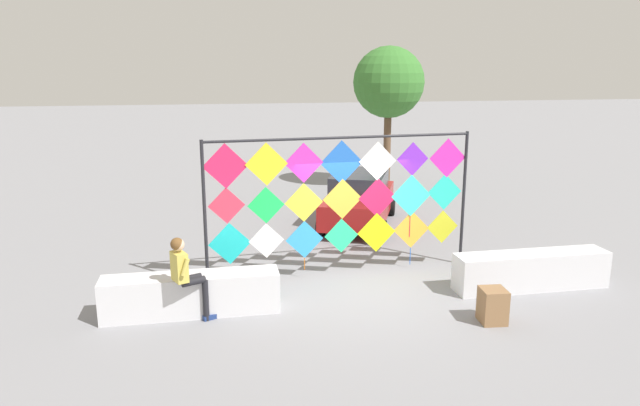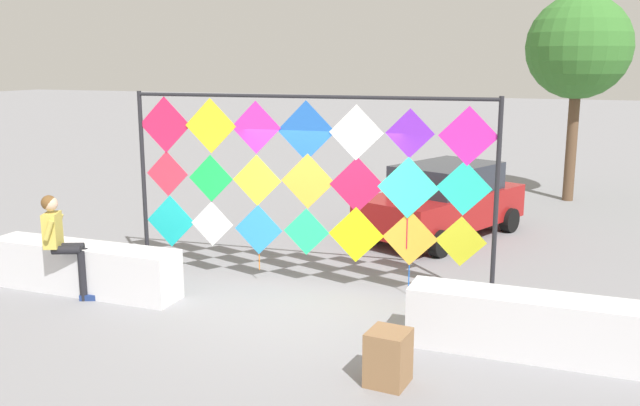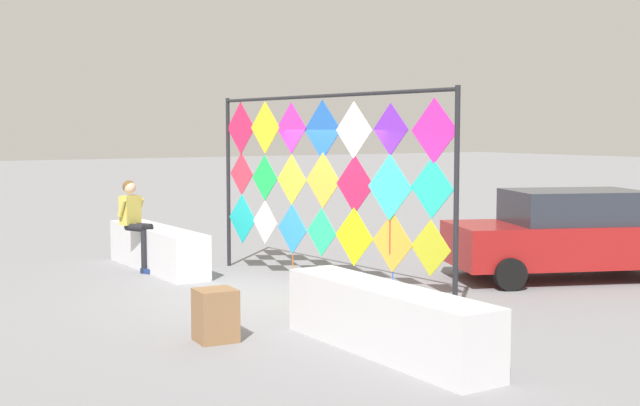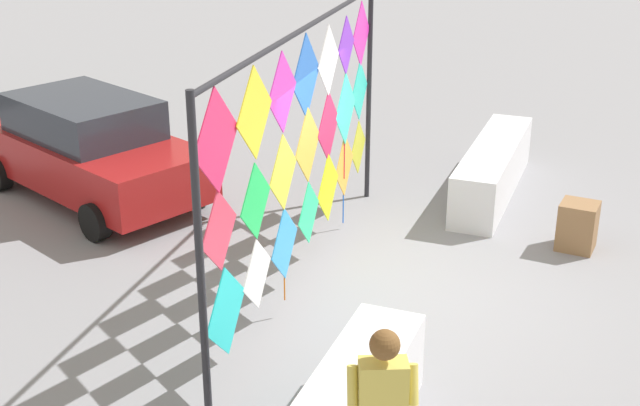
{
  "view_description": "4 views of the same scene",
  "coord_description": "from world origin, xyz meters",
  "px_view_note": "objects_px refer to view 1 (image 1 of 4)",
  "views": [
    {
      "loc": [
        -2.96,
        -10.65,
        4.49
      ],
      "look_at": [
        -0.84,
        0.49,
        1.79
      ],
      "focal_mm": 32.66,
      "sensor_mm": 36.0,
      "label": 1
    },
    {
      "loc": [
        3.71,
        -8.72,
        3.56
      ],
      "look_at": [
        0.35,
        0.13,
        1.6
      ],
      "focal_mm": 38.72,
      "sensor_mm": 36.0,
      "label": 2
    },
    {
      "loc": [
        10.96,
        -6.04,
        2.51
      ],
      "look_at": [
        0.25,
        0.75,
        1.41
      ],
      "focal_mm": 48.06,
      "sensor_mm": 36.0,
      "label": 3
    },
    {
      "loc": [
        -8.62,
        -2.26,
        4.72
      ],
      "look_at": [
        -0.73,
        0.77,
        1.26
      ],
      "focal_mm": 48.1,
      "sensor_mm": 36.0,
      "label": 4
    }
  ],
  "objects_px": {
    "seated_vendor": "(187,272)",
    "kite_display_rack": "(342,192)",
    "tree_far_right": "(390,83)",
    "parked_car": "(359,199)",
    "cardboard_box_small": "(493,306)"
  },
  "relations": [
    {
      "from": "parked_car",
      "to": "kite_display_rack",
      "type": "bearing_deg",
      "value": -109.65
    },
    {
      "from": "kite_display_rack",
      "to": "cardboard_box_small",
      "type": "height_order",
      "value": "kite_display_rack"
    },
    {
      "from": "cardboard_box_small",
      "to": "tree_far_right",
      "type": "height_order",
      "value": "tree_far_right"
    },
    {
      "from": "parked_car",
      "to": "cardboard_box_small",
      "type": "relative_size",
      "value": 6.71
    },
    {
      "from": "seated_vendor",
      "to": "cardboard_box_small",
      "type": "bearing_deg",
      "value": -10.49
    },
    {
      "from": "cardboard_box_small",
      "to": "seated_vendor",
      "type": "bearing_deg",
      "value": 169.51
    },
    {
      "from": "seated_vendor",
      "to": "kite_display_rack",
      "type": "bearing_deg",
      "value": 30.25
    },
    {
      "from": "seated_vendor",
      "to": "parked_car",
      "type": "bearing_deg",
      "value": 51.62
    },
    {
      "from": "tree_far_right",
      "to": "seated_vendor",
      "type": "bearing_deg",
      "value": -123.24
    },
    {
      "from": "cardboard_box_small",
      "to": "kite_display_rack",
      "type": "bearing_deg",
      "value": 126.58
    },
    {
      "from": "parked_car",
      "to": "cardboard_box_small",
      "type": "bearing_deg",
      "value": -84.13
    },
    {
      "from": "kite_display_rack",
      "to": "parked_car",
      "type": "xyz_separation_m",
      "value": [
        1.42,
        3.97,
        -1.1
      ]
    },
    {
      "from": "kite_display_rack",
      "to": "tree_far_right",
      "type": "bearing_deg",
      "value": 66.72
    },
    {
      "from": "cardboard_box_small",
      "to": "parked_car",
      "type": "bearing_deg",
      "value": 95.87
    },
    {
      "from": "seated_vendor",
      "to": "cardboard_box_small",
      "type": "distance_m",
      "value": 5.46
    }
  ]
}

